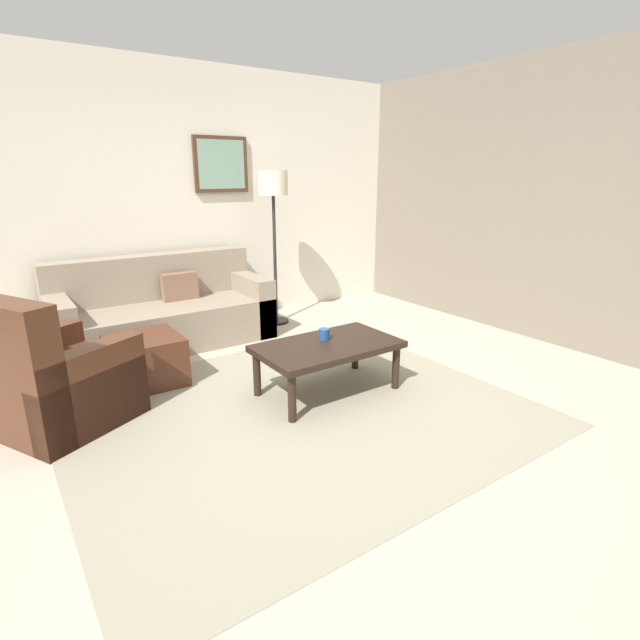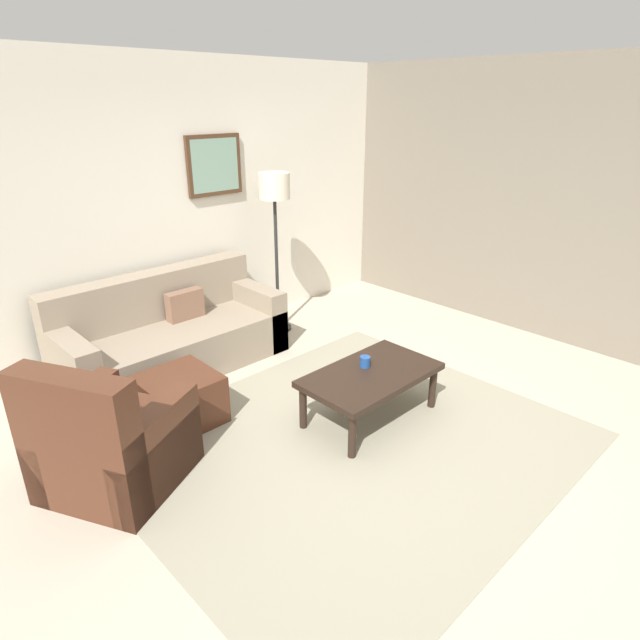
# 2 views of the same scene
# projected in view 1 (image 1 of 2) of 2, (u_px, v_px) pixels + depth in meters

# --- Properties ---
(ground_plane) EXTENTS (8.00, 8.00, 0.00)m
(ground_plane) POSITION_uv_depth(u_px,v_px,m) (297.00, 411.00, 3.59)
(ground_plane) COLOR #B2A893
(rear_partition) EXTENTS (6.00, 0.12, 2.80)m
(rear_partition) POSITION_uv_depth(u_px,v_px,m) (166.00, 200.00, 5.23)
(rear_partition) COLOR silver
(rear_partition) RESTS_ON ground_plane
(stone_feature_panel) EXTENTS (0.12, 5.20, 2.80)m
(stone_feature_panel) POSITION_uv_depth(u_px,v_px,m) (551.00, 203.00, 4.83)
(stone_feature_panel) COLOR slate
(stone_feature_panel) RESTS_ON ground_plane
(area_rug) EXTENTS (3.16, 2.74, 0.01)m
(area_rug) POSITION_uv_depth(u_px,v_px,m) (297.00, 411.00, 3.59)
(area_rug) COLOR gray
(area_rug) RESTS_ON ground_plane
(couch_main) EXTENTS (2.08, 0.90, 0.88)m
(couch_main) POSITION_uv_depth(u_px,v_px,m) (162.00, 314.00, 4.99)
(couch_main) COLOR gray
(couch_main) RESTS_ON ground_plane
(armchair_leather) EXTENTS (1.08, 1.08, 0.95)m
(armchair_leather) POSITION_uv_depth(u_px,v_px,m) (50.00, 385.00, 3.29)
(armchair_leather) COLOR #4C2819
(armchair_leather) RESTS_ON ground_plane
(ottoman) EXTENTS (0.56, 0.56, 0.40)m
(ottoman) POSITION_uv_depth(u_px,v_px,m) (146.00, 360.00, 4.02)
(ottoman) COLOR #4C2819
(ottoman) RESTS_ON ground_plane
(coffee_table) EXTENTS (1.10, 0.64, 0.41)m
(coffee_table) POSITION_uv_depth(u_px,v_px,m) (328.00, 350.00, 3.81)
(coffee_table) COLOR black
(coffee_table) RESTS_ON ground_plane
(cup) EXTENTS (0.08, 0.08, 0.09)m
(cup) POSITION_uv_depth(u_px,v_px,m) (324.00, 334.00, 3.87)
(cup) COLOR #1E478C
(cup) RESTS_ON coffee_table
(lamp_standing) EXTENTS (0.32, 0.32, 1.71)m
(lamp_standing) POSITION_uv_depth(u_px,v_px,m) (273.00, 199.00, 5.33)
(lamp_standing) COLOR black
(lamp_standing) RESTS_ON ground_plane
(framed_artwork) EXTENTS (0.62, 0.04, 0.60)m
(framed_artwork) POSITION_uv_depth(u_px,v_px,m) (221.00, 164.00, 5.39)
(framed_artwork) COLOR #472D1C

